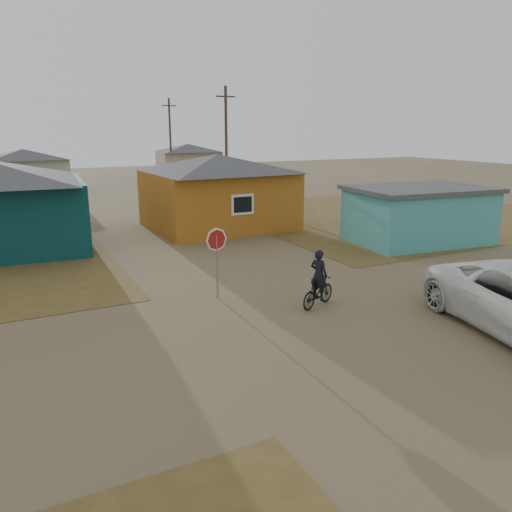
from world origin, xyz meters
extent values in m
plane|color=brown|center=(0.00, 0.00, 0.00)|extent=(120.00, 120.00, 0.00)
cube|color=brown|center=(14.00, 13.00, 0.01)|extent=(20.00, 18.00, 0.00)
cube|color=#AA641A|center=(2.50, 14.00, 1.50)|extent=(7.21, 6.24, 3.00)
pyramid|color=#3A3A3C|center=(2.50, 14.00, 3.45)|extent=(7.72, 6.76, 0.90)
cube|color=silver|center=(2.50, 10.97, 1.65)|extent=(1.20, 0.06, 1.00)
cube|color=black|center=(2.50, 10.94, 1.65)|extent=(0.95, 0.04, 0.75)
cube|color=teal|center=(9.50, 6.50, 1.20)|extent=(6.39, 4.61, 2.40)
cube|color=#3A3A3C|center=(9.50, 6.50, 2.50)|extent=(6.71, 4.93, 0.20)
cube|color=#A4AF97|center=(-6.00, 34.00, 1.40)|extent=(6.49, 5.60, 2.80)
pyramid|color=#3A3A3C|center=(-6.00, 34.00, 3.20)|extent=(7.04, 6.15, 0.80)
cube|color=tan|center=(10.00, 40.00, 1.40)|extent=(6.41, 5.50, 2.80)
pyramid|color=#3A3A3C|center=(10.00, 40.00, 3.20)|extent=(6.95, 6.05, 0.80)
cylinder|color=#47342A|center=(6.50, 22.00, 4.00)|extent=(0.20, 0.20, 8.00)
cube|color=#47342A|center=(6.50, 22.00, 7.30)|extent=(1.40, 0.10, 0.10)
cylinder|color=#47342A|center=(7.50, 38.00, 4.00)|extent=(0.20, 0.20, 8.00)
cube|color=#47342A|center=(7.50, 38.00, 7.30)|extent=(1.40, 0.10, 0.10)
cylinder|color=gray|center=(-2.04, 3.28, 1.02)|extent=(0.06, 0.06, 2.04)
imported|color=black|center=(0.37, 1.19, 0.47)|extent=(1.61, 1.02, 0.94)
imported|color=black|center=(0.37, 1.19, 1.00)|extent=(0.56, 0.66, 1.55)
camera|label=1|loc=(-7.75, -10.66, 5.26)|focal=35.00mm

